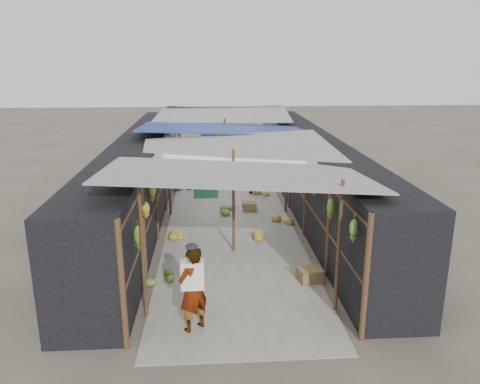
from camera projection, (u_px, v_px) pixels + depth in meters
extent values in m
plane|color=#6B6356|center=(242.00, 313.00, 8.91)|extent=(80.00, 80.00, 0.00)
cube|color=#9E998E|center=(228.00, 208.00, 15.14)|extent=(3.60, 16.00, 0.02)
cube|color=black|center=(142.00, 175.00, 14.66)|extent=(1.40, 15.00, 2.30)
cube|color=black|center=(312.00, 173.00, 15.00)|extent=(1.40, 15.00, 2.30)
cube|color=olive|center=(249.00, 207.00, 14.83)|extent=(0.51, 0.42, 0.29)
cube|color=olive|center=(310.00, 275.00, 10.13)|extent=(0.58, 0.50, 0.30)
cube|color=olive|center=(206.00, 184.00, 17.59)|extent=(0.47, 0.43, 0.25)
cylinder|color=black|center=(249.00, 174.00, 19.33)|extent=(0.59, 0.59, 0.18)
imported|color=white|center=(193.00, 289.00, 8.15)|extent=(0.69, 0.66, 1.59)
imported|color=navy|center=(219.00, 163.00, 17.43)|extent=(1.02, 0.86, 1.85)
imported|color=#504A45|center=(250.00, 182.00, 16.64)|extent=(0.52, 0.67, 0.91)
cylinder|color=brown|center=(143.00, 253.00, 8.44)|extent=(0.07, 0.07, 2.60)
cylinder|color=brown|center=(339.00, 247.00, 8.66)|extent=(0.07, 0.07, 2.60)
cylinder|color=brown|center=(233.00, 202.00, 11.43)|extent=(0.07, 0.07, 2.60)
cylinder|color=brown|center=(169.00, 174.00, 14.19)|extent=(0.07, 0.07, 2.60)
cylinder|color=brown|center=(287.00, 172.00, 14.42)|extent=(0.07, 0.07, 2.60)
cylinder|color=brown|center=(225.00, 154.00, 17.19)|extent=(0.07, 0.07, 2.60)
cylinder|color=brown|center=(180.00, 141.00, 19.95)|extent=(0.07, 0.07, 2.60)
cylinder|color=brown|center=(264.00, 140.00, 20.18)|extent=(0.07, 0.07, 2.60)
cube|color=gray|center=(239.00, 173.00, 9.18)|extent=(5.21, 3.19, 0.52)
cube|color=gray|center=(239.00, 150.00, 12.30)|extent=(5.23, 3.73, 0.50)
cube|color=navy|center=(223.00, 129.00, 15.42)|extent=(5.40, 3.60, 0.41)
cube|color=gray|center=(223.00, 114.00, 18.57)|extent=(5.37, 3.66, 0.27)
cube|color=gray|center=(224.00, 106.00, 20.85)|extent=(5.00, 1.99, 0.24)
cylinder|color=brown|center=(163.00, 147.00, 14.45)|extent=(0.06, 15.00, 0.06)
cylinder|color=brown|center=(291.00, 145.00, 14.71)|extent=(0.06, 15.00, 0.06)
cylinder|color=gray|center=(228.00, 146.00, 14.58)|extent=(0.02, 15.00, 0.02)
cube|color=navy|center=(209.00, 134.00, 18.78)|extent=(0.65, 0.03, 0.60)
cube|color=#171F96|center=(215.00, 150.00, 15.50)|extent=(0.70, 0.03, 0.60)
cube|color=white|center=(241.00, 139.00, 17.54)|extent=(0.60, 0.03, 0.55)
cube|color=#27774B|center=(206.00, 185.00, 11.45)|extent=(0.60, 0.03, 0.70)
ellipsoid|color=#597E29|center=(138.00, 238.00, 8.46)|extent=(0.15, 0.13, 0.48)
ellipsoid|color=#A38D2A|center=(146.00, 210.00, 9.50)|extent=(0.16, 0.14, 0.37)
ellipsoid|color=#597E29|center=(152.00, 192.00, 10.54)|extent=(0.19, 0.16, 0.49)
ellipsoid|color=#597E29|center=(161.00, 174.00, 12.64)|extent=(0.18, 0.15, 0.54)
ellipsoid|color=#A38D2A|center=(164.00, 166.00, 13.56)|extent=(0.18, 0.15, 0.49)
ellipsoid|color=#597E29|center=(170.00, 151.00, 15.49)|extent=(0.15, 0.13, 0.53)
ellipsoid|color=#597E29|center=(173.00, 147.00, 16.75)|extent=(0.14, 0.12, 0.50)
ellipsoid|color=#597E29|center=(176.00, 141.00, 18.21)|extent=(0.15, 0.13, 0.43)
ellipsoid|color=#A38D2A|center=(178.00, 132.00, 19.83)|extent=(0.20, 0.17, 0.51)
ellipsoid|color=#A38D2A|center=(180.00, 130.00, 21.25)|extent=(0.17, 0.15, 0.51)
ellipsoid|color=#597E29|center=(353.00, 231.00, 8.01)|extent=(0.14, 0.12, 0.43)
ellipsoid|color=#597E29|center=(331.00, 209.00, 9.49)|extent=(0.16, 0.14, 0.46)
ellipsoid|color=#597E29|center=(315.00, 189.00, 10.94)|extent=(0.17, 0.15, 0.39)
ellipsoid|color=#597E29|center=(299.00, 175.00, 12.83)|extent=(0.17, 0.15, 0.44)
ellipsoid|color=#A38D2A|center=(291.00, 158.00, 14.12)|extent=(0.18, 0.16, 0.48)
ellipsoid|color=#597E29|center=(283.00, 154.00, 15.62)|extent=(0.14, 0.12, 0.52)
ellipsoid|color=#A38D2A|center=(277.00, 147.00, 16.81)|extent=(0.14, 0.12, 0.41)
ellipsoid|color=#597E29|center=(272.00, 137.00, 18.32)|extent=(0.17, 0.15, 0.37)
ellipsoid|color=#597E29|center=(268.00, 134.00, 19.62)|extent=(0.17, 0.15, 0.49)
ellipsoid|color=#A38D2A|center=(263.00, 125.00, 21.09)|extent=(0.20, 0.17, 0.39)
ellipsoid|color=#A38D2A|center=(279.00, 218.00, 13.82)|extent=(0.57, 0.48, 0.28)
ellipsoid|color=#A38D2A|center=(173.00, 232.00, 12.68)|extent=(0.56, 0.47, 0.28)
ellipsoid|color=#A38D2A|center=(260.00, 236.00, 12.49)|extent=(0.48, 0.41, 0.24)
ellipsoid|color=#A38D2A|center=(193.00, 170.00, 19.67)|extent=(0.58, 0.49, 0.29)
ellipsoid|color=#597E29|center=(223.00, 208.00, 14.63)|extent=(0.63, 0.53, 0.31)
ellipsoid|color=#A38D2A|center=(263.00, 192.00, 16.45)|extent=(0.53, 0.45, 0.27)
ellipsoid|color=#597E29|center=(159.00, 276.00, 10.09)|extent=(0.64, 0.54, 0.32)
ellipsoid|color=#597E29|center=(184.00, 187.00, 17.23)|extent=(0.53, 0.45, 0.26)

